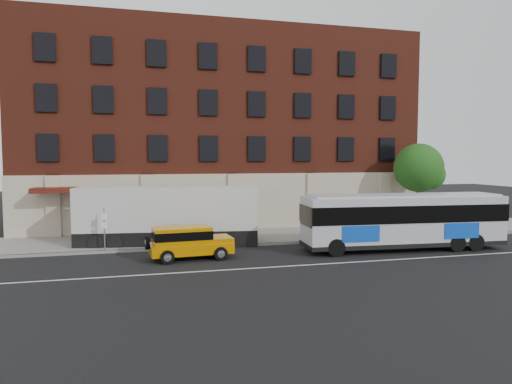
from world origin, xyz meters
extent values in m
plane|color=black|center=(0.00, 0.00, 0.00)|extent=(120.00, 120.00, 0.00)
cube|color=gray|center=(0.00, 9.00, 0.07)|extent=(60.00, 6.00, 0.15)
cube|color=gray|center=(0.00, 6.00, 0.07)|extent=(60.00, 0.25, 0.15)
cube|color=silver|center=(0.00, 0.50, 0.01)|extent=(60.00, 0.12, 0.01)
cube|color=maroon|center=(0.00, 17.00, 7.65)|extent=(30.00, 10.00, 15.00)
cube|color=#C3B39B|center=(0.00, 11.85, 2.15)|extent=(30.00, 0.35, 4.00)
cube|color=#4B160D|center=(-11.00, 11.00, 3.25)|extent=(4.20, 2.20, 0.30)
cube|color=#C3B39B|center=(-12.00, 11.75, 2.15)|extent=(0.90, 0.55, 4.00)
cube|color=#C3B39B|center=(-6.00, 11.75, 2.15)|extent=(0.90, 0.55, 4.00)
cube|color=#C3B39B|center=(0.00, 11.75, 2.15)|extent=(0.90, 0.55, 4.00)
cube|color=#C3B39B|center=(6.00, 11.75, 2.15)|extent=(0.90, 0.55, 4.00)
cube|color=#C3B39B|center=(12.00, 11.75, 2.15)|extent=(0.90, 0.55, 4.00)
cube|color=black|center=(-12.25, 11.92, 5.95)|extent=(1.30, 0.20, 1.80)
cube|color=black|center=(-8.75, 11.92, 5.95)|extent=(1.30, 0.20, 1.80)
cube|color=black|center=(-5.25, 11.92, 5.95)|extent=(1.30, 0.20, 1.80)
cube|color=black|center=(-1.75, 11.92, 5.95)|extent=(1.30, 0.20, 1.80)
cube|color=black|center=(1.75, 11.92, 5.95)|extent=(1.30, 0.20, 1.80)
cube|color=black|center=(5.25, 11.92, 5.95)|extent=(1.30, 0.20, 1.80)
cube|color=black|center=(8.75, 11.92, 5.95)|extent=(1.30, 0.20, 1.80)
cube|color=black|center=(12.25, 11.92, 5.95)|extent=(1.30, 0.20, 1.80)
cube|color=black|center=(-12.25, 11.92, 9.15)|extent=(1.30, 0.20, 1.80)
cube|color=black|center=(-8.75, 11.92, 9.15)|extent=(1.30, 0.20, 1.80)
cube|color=black|center=(-5.25, 11.92, 9.15)|extent=(1.30, 0.20, 1.80)
cube|color=black|center=(-1.75, 11.92, 9.15)|extent=(1.30, 0.20, 1.80)
cube|color=black|center=(1.75, 11.92, 9.15)|extent=(1.30, 0.20, 1.80)
cube|color=black|center=(5.25, 11.92, 9.15)|extent=(1.30, 0.20, 1.80)
cube|color=black|center=(8.75, 11.92, 9.15)|extent=(1.30, 0.20, 1.80)
cube|color=black|center=(12.25, 11.92, 9.15)|extent=(1.30, 0.20, 1.80)
cube|color=black|center=(-12.25, 11.92, 12.35)|extent=(1.30, 0.20, 1.80)
cube|color=black|center=(-8.75, 11.92, 12.35)|extent=(1.30, 0.20, 1.80)
cube|color=black|center=(-5.25, 11.92, 12.35)|extent=(1.30, 0.20, 1.80)
cube|color=black|center=(-1.75, 11.92, 12.35)|extent=(1.30, 0.20, 1.80)
cube|color=black|center=(1.75, 11.92, 12.35)|extent=(1.30, 0.20, 1.80)
cube|color=black|center=(5.25, 11.92, 12.35)|extent=(1.30, 0.20, 1.80)
cube|color=black|center=(8.75, 11.92, 12.35)|extent=(1.30, 0.20, 1.80)
cube|color=black|center=(12.25, 11.92, 12.35)|extent=(1.30, 0.20, 1.80)
cube|color=black|center=(-10.50, 11.78, 1.75)|extent=(2.60, 0.15, 2.80)
cube|color=black|center=(-4.50, 11.78, 1.75)|extent=(2.60, 0.15, 2.80)
cube|color=black|center=(1.50, 11.78, 1.75)|extent=(2.60, 0.15, 2.80)
cube|color=black|center=(7.50, 11.78, 1.75)|extent=(2.60, 0.15, 2.80)
cylinder|color=gray|center=(-8.50, 6.20, 1.25)|extent=(0.07, 0.07, 2.50)
cube|color=white|center=(-8.50, 6.05, 2.05)|extent=(0.30, 0.03, 0.40)
cube|color=white|center=(-8.50, 6.05, 1.55)|extent=(0.30, 0.03, 0.35)
cylinder|color=#37261B|center=(13.50, 9.50, 1.65)|extent=(0.32, 0.32, 3.00)
sphere|color=#144513|center=(13.50, 9.50, 4.55)|extent=(3.60, 3.60, 3.60)
sphere|color=#144513|center=(14.20, 9.10, 4.05)|extent=(2.20, 2.20, 2.20)
sphere|color=#144513|center=(12.90, 9.90, 4.15)|extent=(2.00, 2.00, 2.00)
cube|color=#B6B8C2|center=(8.10, 2.77, 1.72)|extent=(11.75, 3.21, 2.76)
cube|color=black|center=(8.10, 2.77, 0.44)|extent=(11.80, 3.26, 0.24)
cube|color=#B6B8C2|center=(8.10, 2.77, 3.15)|extent=(11.15, 2.88, 0.12)
cube|color=black|center=(8.10, 2.77, 2.18)|extent=(11.84, 3.30, 0.97)
cube|color=blue|center=(4.93, 1.75, 1.21)|extent=(2.13, 0.19, 0.87)
cube|color=blue|center=(11.08, 3.81, 1.21)|extent=(2.13, 0.19, 0.87)
cylinder|color=black|center=(3.58, 1.99, 0.48)|extent=(0.99, 0.36, 0.97)
cylinder|color=black|center=(3.73, 4.17, 0.48)|extent=(0.99, 0.36, 0.97)
cylinder|color=black|center=(10.73, 1.49, 0.48)|extent=(0.99, 0.36, 0.97)
cylinder|color=black|center=(10.88, 3.68, 0.48)|extent=(0.99, 0.36, 0.97)
cylinder|color=black|center=(11.89, 1.41, 0.48)|extent=(0.99, 0.36, 0.97)
cylinder|color=black|center=(12.04, 3.60, 0.48)|extent=(0.99, 0.36, 0.97)
cube|color=#D07F00|center=(-4.00, 3.37, 0.57)|extent=(4.36, 2.08, 0.53)
cube|color=#D07F00|center=(-4.48, 3.33, 1.28)|extent=(3.03, 1.95, 0.88)
cube|color=black|center=(-4.48, 3.33, 1.32)|extent=(3.07, 1.98, 0.44)
cube|color=#D07F00|center=(-2.55, 3.48, 0.97)|extent=(1.45, 1.77, 0.26)
cube|color=black|center=(-1.87, 3.53, 0.62)|extent=(0.16, 1.41, 0.49)
cylinder|color=black|center=(-6.24, 3.19, 0.97)|extent=(0.24, 0.68, 0.67)
cylinder|color=black|center=(-2.57, 2.61, 0.35)|extent=(0.72, 0.30, 0.71)
cylinder|color=silver|center=(-2.57, 2.61, 0.35)|extent=(0.41, 0.29, 0.39)
cylinder|color=black|center=(-2.70, 4.33, 0.35)|extent=(0.72, 0.30, 0.71)
cylinder|color=silver|center=(-2.70, 4.33, 0.35)|extent=(0.41, 0.29, 0.39)
cylinder|color=black|center=(-5.30, 2.40, 0.35)|extent=(0.72, 0.30, 0.71)
cylinder|color=silver|center=(-5.30, 2.40, 0.35)|extent=(0.41, 0.29, 0.39)
cylinder|color=black|center=(-5.43, 4.12, 0.35)|extent=(0.72, 0.30, 0.71)
cylinder|color=silver|center=(-5.43, 4.12, 0.35)|extent=(0.41, 0.29, 0.39)
cube|color=black|center=(-4.94, 7.41, 0.49)|extent=(10.84, 3.54, 0.98)
cube|color=silver|center=(-4.94, 7.41, 2.26)|extent=(10.84, 3.58, 2.57)
cylinder|color=black|center=(-9.03, 6.94, 0.44)|extent=(0.91, 0.37, 0.89)
cylinder|color=black|center=(-8.76, 8.96, 0.44)|extent=(0.91, 0.37, 0.89)
cylinder|color=black|center=(-7.98, 6.79, 0.44)|extent=(0.91, 0.37, 0.89)
cylinder|color=black|center=(-7.70, 8.82, 0.44)|extent=(0.91, 0.37, 0.89)
cylinder|color=black|center=(-2.17, 6.00, 0.44)|extent=(0.91, 0.37, 0.89)
cylinder|color=black|center=(-1.90, 8.03, 0.44)|extent=(0.91, 0.37, 0.89)
cylinder|color=black|center=(-1.12, 5.86, 0.44)|extent=(0.91, 0.37, 0.89)
cylinder|color=black|center=(-0.84, 7.88, 0.44)|extent=(0.91, 0.37, 0.89)
camera|label=1|loc=(-6.68, -20.73, 5.29)|focal=32.57mm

